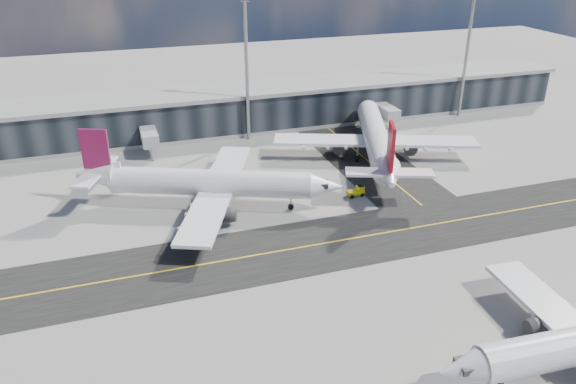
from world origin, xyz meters
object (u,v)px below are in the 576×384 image
object	(u,v)px
airliner_redtail	(376,139)
baggage_tug	(357,191)
service_van	(375,128)
airliner_af	(207,183)

from	to	relation	value
airliner_redtail	baggage_tug	bearing A→B (deg)	-106.24
airliner_redtail	service_van	size ratio (longest dim) A/B	7.90
service_van	airliner_redtail	bearing A→B (deg)	-149.90
airliner_af	airliner_redtail	bearing A→B (deg)	127.71
baggage_tug	service_van	world-z (taller)	baggage_tug
airliner_af	service_van	distance (m)	47.15
airliner_redtail	baggage_tug	distance (m)	16.10
airliner_af	service_van	bearing A→B (deg)	143.30
baggage_tug	airliner_redtail	bearing A→B (deg)	141.67
airliner_af	service_van	size ratio (longest dim) A/B	7.27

